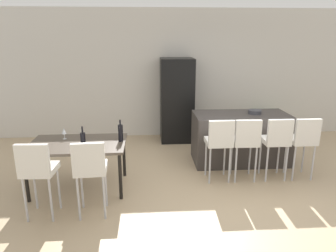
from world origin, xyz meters
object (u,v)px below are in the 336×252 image
object	(u,v)px
bar_chair_right	(277,139)
bar_chair_far	(303,138)
wine_bottle_near	(121,133)
wine_glass_left	(64,131)
fruit_bowl	(255,112)
bar_chair_left	(219,140)
dining_table	(78,147)
kitchen_island	(240,138)
bar_chair_middle	(246,140)
dining_chair_near	(37,168)
dining_chair_far	(90,167)
potted_plant	(269,122)
wine_bottle_end	(83,139)
refrigerator	(177,100)

from	to	relation	value
bar_chair_right	bar_chair_far	distance (m)	0.45
wine_bottle_near	wine_glass_left	size ratio (longest dim) A/B	1.95
bar_chair_far	fruit_bowl	distance (m)	1.01
bar_chair_left	fruit_bowl	world-z (taller)	bar_chair_left
bar_chair_right	bar_chair_left	bearing A→B (deg)	180.00
dining_table	kitchen_island	bearing A→B (deg)	18.00
wine_glass_left	fruit_bowl	xyz separation A→B (m)	(3.27, 0.71, 0.09)
bar_chair_middle	wine_bottle_near	world-z (taller)	wine_bottle_near
bar_chair_left	dining_chair_near	distance (m)	2.68
bar_chair_far	wine_glass_left	size ratio (longest dim) A/B	6.03
bar_chair_right	wine_bottle_near	distance (m)	2.49
dining_chair_far	wine_glass_left	world-z (taller)	dining_chair_far
wine_glass_left	potted_plant	bearing A→B (deg)	26.51
wine_bottle_end	wine_bottle_near	bearing A→B (deg)	21.91
bar_chair_right	dining_chair_far	bearing A→B (deg)	-161.78
fruit_bowl	wine_bottle_near	bearing A→B (deg)	-159.75
potted_plant	bar_chair_far	bearing A→B (deg)	-98.11
bar_chair_far	wine_glass_left	distance (m)	3.82
bar_chair_right	potted_plant	size ratio (longest dim) A/B	1.69
kitchen_island	refrigerator	size ratio (longest dim) A/B	0.94
wine_bottle_near	fruit_bowl	world-z (taller)	wine_bottle_near
refrigerator	potted_plant	world-z (taller)	refrigerator
wine_glass_left	kitchen_island	bearing A→B (deg)	12.85
bar_chair_middle	refrigerator	distance (m)	2.36
bar_chair_left	dining_table	xyz separation A→B (m)	(-2.20, -0.11, -0.02)
wine_glass_left	fruit_bowl	bearing A→B (deg)	12.17
bar_chair_left	fruit_bowl	bearing A→B (deg)	44.29
bar_chair_middle	kitchen_island	bearing A→B (deg)	78.47
bar_chair_middle	fruit_bowl	size ratio (longest dim) A/B	4.40
wine_glass_left	potted_plant	size ratio (longest dim) A/B	0.28
refrigerator	fruit_bowl	bearing A→B (deg)	-46.11
wine_bottle_end	wine_glass_left	xyz separation A→B (m)	(-0.36, 0.38, 0.01)
bar_chair_far	refrigerator	bearing A→B (deg)	130.46
dining_chair_near	wine_bottle_near	distance (m)	1.31
bar_chair_right	potted_plant	distance (m)	2.32
dining_table	refrigerator	world-z (taller)	refrigerator
dining_chair_near	dining_chair_far	xyz separation A→B (m)	(0.65, 0.00, 0.00)
kitchen_island	bar_chair_far	size ratio (longest dim) A/B	1.65
dining_chair_near	bar_chair_middle	bearing A→B (deg)	17.37
bar_chair_middle	dining_table	distance (m)	2.63
refrigerator	bar_chair_right	bearing A→B (deg)	-57.06
refrigerator	bar_chair_far	bearing A→B (deg)	-49.54
bar_chair_far	dining_table	size ratio (longest dim) A/B	0.73
bar_chair_left	dining_table	bearing A→B (deg)	-177.21
wine_bottle_near	potted_plant	size ratio (longest dim) A/B	0.54
refrigerator	dining_chair_near	bearing A→B (deg)	-123.45
bar_chair_far	refrigerator	xyz separation A→B (m)	(-1.85, 2.17, 0.22)
wine_bottle_near	fruit_bowl	size ratio (longest dim) A/B	1.42
bar_chair_middle	wine_bottle_end	size ratio (longest dim) A/B	3.44
wine_bottle_end	refrigerator	bearing A→B (deg)	56.93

